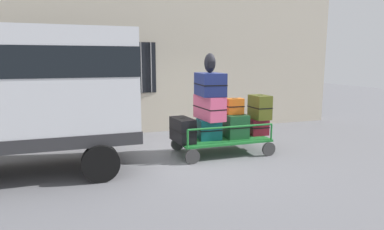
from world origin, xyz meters
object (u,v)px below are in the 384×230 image
Objects in this scene: luggage_cart at (222,140)px; suitcase_midleft_bottom at (209,129)px; suitcase_midright_bottom at (259,127)px; suitcase_center_bottom at (235,126)px; suitcase_midright_middle at (260,107)px; van at (20,86)px; suitcase_left_bottom at (183,130)px; suitcase_midleft_middle at (209,107)px; backpack at (210,63)px; suitcase_midleft_top at (210,84)px; suitcase_center_middle at (235,106)px.

luggage_cart is 3.97× the size of suitcase_midleft_bottom.
luggage_cart is 1.03m from suitcase_midright_bottom.
suitcase_midright_middle is (0.66, -0.02, 0.43)m from suitcase_center_bottom.
van is at bearing -178.98° from suitcase_center_bottom.
suitcase_left_bottom is 2.04m from suitcase_midright_middle.
suitcase_midleft_middle is 2.28× the size of backpack.
suitcase_midleft_middle is (3.93, 0.09, -0.60)m from van.
suitcase_midright_middle is (1.33, 0.00, -0.59)m from suitcase_midleft_top.
suitcase_left_bottom is at bearing -178.11° from suitcase_center_middle.
suitcase_center_bottom is 1.55× the size of suitcase_center_middle.
luggage_cart is 5.04× the size of backpack.
suitcase_midleft_middle reaches higher than suitcase_midright_bottom.
suitcase_center_bottom is at bearing 2.59° from backpack.
suitcase_midleft_bottom is 0.61× the size of suitcase_midleft_top.
suitcase_center_middle reaches higher than suitcase_center_bottom.
backpack reaches higher than suitcase_midleft_middle.
backpack is (-0.00, -0.01, 0.48)m from suitcase_midleft_top.
suitcase_midleft_middle is at bearing 82.31° from backpack.
suitcase_midleft_middle is at bearing -179.98° from luggage_cart.
suitcase_midleft_bottom is at bearing 179.05° from suitcase_center_bottom.
luggage_cart is at bearing -1.05° from suitcase_midleft_bottom.
suitcase_midleft_middle is 1.44m from suitcase_midright_bottom.
suitcase_midright_middle is (1.33, -0.03, -0.05)m from suitcase_midleft_middle.
backpack is at bearing 0.76° from van.
suitcase_left_bottom is 1.43× the size of suitcase_midleft_bottom.
van is at bearing -179.15° from suitcase_midleft_top.
suitcase_left_bottom reaches higher than luggage_cart.
suitcase_center_middle reaches higher than suitcase_midright_bottom.
luggage_cart is at bearing 4.96° from suitcase_midleft_top.
suitcase_midright_middle is (0.00, 0.00, 0.50)m from suitcase_midright_bottom.
suitcase_left_bottom is 1.82× the size of backpack.
van is at bearing -178.94° from suitcase_left_bottom.
suitcase_midright_bottom is (0.66, -0.04, -0.55)m from suitcase_center_middle.
van is 9.85× the size of backpack.
suitcase_midright_bottom is at bearing -3.82° from suitcase_center_middle.
suitcase_center_bottom is at bearing 1.02° from van.
suitcase_midleft_top is at bearing -90.00° from suitcase_midleft_bottom.
suitcase_midleft_top is (0.00, -0.03, 0.54)m from suitcase_midleft_middle.
suitcase_center_middle is at bearing 1.89° from suitcase_left_bottom.
van is 9.36× the size of suitcase_midright_bottom.
backpack reaches higher than suitcase_midright_bottom.
suitcase_left_bottom is 0.82m from suitcase_midleft_middle.
suitcase_left_bottom is 1.87× the size of suitcase_center_middle.
suitcase_center_bottom is 0.48m from suitcase_center_middle.
suitcase_midleft_middle is at bearing 178.84° from suitcase_midright_middle.
suitcase_midright_bottom is 2.07m from backpack.
suitcase_left_bottom is at bearing 1.06° from van.
suitcase_left_bottom is (3.27, 0.06, -1.08)m from van.
suitcase_center_bottom is 0.67m from suitcase_midright_bottom.
suitcase_midleft_top is 1.56× the size of suitcase_midright_middle.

